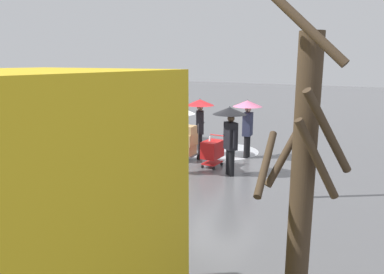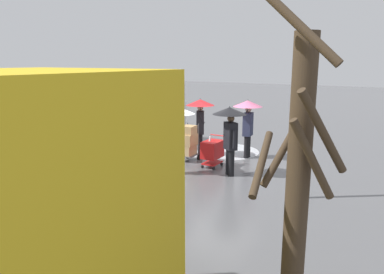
{
  "view_description": "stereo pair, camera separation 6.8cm",
  "coord_description": "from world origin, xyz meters",
  "px_view_note": "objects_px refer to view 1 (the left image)",
  "views": [
    {
      "loc": [
        -5.17,
        10.25,
        3.46
      ],
      "look_at": [
        0.67,
        0.37,
        1.05
      ],
      "focal_mm": 33.73,
      "sensor_mm": 36.0,
      "label": 1
    },
    {
      "loc": [
        -5.23,
        10.22,
        3.46
      ],
      "look_at": [
        0.67,
        0.37,
        1.05
      ],
      "focal_mm": 33.73,
      "sensor_mm": 36.0,
      "label": 2
    }
  ],
  "objects_px": {
    "street_lamp": "(306,107)",
    "hand_dolly_boxes": "(189,141)",
    "pedestrian_pink_side": "(200,113)",
    "pedestrian_white_side": "(177,124)",
    "pedestrian_black_side": "(230,124)",
    "shopping_cart_vendor": "(212,150)",
    "bare_tree_near": "(300,207)",
    "cargo_van_parked_right": "(132,121)",
    "pedestrian_far_side": "(248,115)"
  },
  "relations": [
    {
      "from": "pedestrian_pink_side",
      "to": "hand_dolly_boxes",
      "type": "bearing_deg",
      "value": 93.46
    },
    {
      "from": "pedestrian_black_side",
      "to": "pedestrian_far_side",
      "type": "distance_m",
      "value": 2.16
    },
    {
      "from": "shopping_cart_vendor",
      "to": "pedestrian_far_side",
      "type": "relative_size",
      "value": 0.49
    },
    {
      "from": "cargo_van_parked_right",
      "to": "pedestrian_far_side",
      "type": "bearing_deg",
      "value": -164.43
    },
    {
      "from": "cargo_van_parked_right",
      "to": "hand_dolly_boxes",
      "type": "bearing_deg",
      "value": 175.19
    },
    {
      "from": "shopping_cart_vendor",
      "to": "street_lamp",
      "type": "xyz_separation_m",
      "value": [
        -3.27,
        1.33,
        1.8
      ]
    },
    {
      "from": "street_lamp",
      "to": "hand_dolly_boxes",
      "type": "bearing_deg",
      "value": -19.81
    },
    {
      "from": "pedestrian_black_side",
      "to": "cargo_van_parked_right",
      "type": "bearing_deg",
      "value": -11.41
    },
    {
      "from": "pedestrian_white_side",
      "to": "pedestrian_far_side",
      "type": "relative_size",
      "value": 1.0
    },
    {
      "from": "cargo_van_parked_right",
      "to": "pedestrian_far_side",
      "type": "height_order",
      "value": "cargo_van_parked_right"
    },
    {
      "from": "pedestrian_black_side",
      "to": "pedestrian_white_side",
      "type": "height_order",
      "value": "same"
    },
    {
      "from": "cargo_van_parked_right",
      "to": "pedestrian_pink_side",
      "type": "distance_m",
      "value": 2.78
    },
    {
      "from": "shopping_cart_vendor",
      "to": "pedestrian_black_side",
      "type": "bearing_deg",
      "value": 150.39
    },
    {
      "from": "cargo_van_parked_right",
      "to": "shopping_cart_vendor",
      "type": "height_order",
      "value": "cargo_van_parked_right"
    },
    {
      "from": "bare_tree_near",
      "to": "shopping_cart_vendor",
      "type": "bearing_deg",
      "value": -56.36
    },
    {
      "from": "pedestrian_far_side",
      "to": "bare_tree_near",
      "type": "relative_size",
      "value": 0.51
    },
    {
      "from": "hand_dolly_boxes",
      "to": "street_lamp",
      "type": "distance_m",
      "value": 4.88
    },
    {
      "from": "cargo_van_parked_right",
      "to": "hand_dolly_boxes",
      "type": "distance_m",
      "value": 2.77
    },
    {
      "from": "pedestrian_far_side",
      "to": "street_lamp",
      "type": "distance_m",
      "value": 4.12
    },
    {
      "from": "bare_tree_near",
      "to": "street_lamp",
      "type": "xyz_separation_m",
      "value": [
        1.25,
        -5.46,
        0.38
      ]
    },
    {
      "from": "pedestrian_pink_side",
      "to": "pedestrian_white_side",
      "type": "height_order",
      "value": "same"
    },
    {
      "from": "pedestrian_pink_side",
      "to": "cargo_van_parked_right",
      "type": "bearing_deg",
      "value": 14.06
    },
    {
      "from": "pedestrian_pink_side",
      "to": "pedestrian_far_side",
      "type": "relative_size",
      "value": 1.0
    },
    {
      "from": "hand_dolly_boxes",
      "to": "street_lamp",
      "type": "height_order",
      "value": "street_lamp"
    },
    {
      "from": "pedestrian_far_side",
      "to": "cargo_van_parked_right",
      "type": "bearing_deg",
      "value": 15.57
    },
    {
      "from": "pedestrian_white_side",
      "to": "pedestrian_black_side",
      "type": "bearing_deg",
      "value": -153.91
    },
    {
      "from": "shopping_cart_vendor",
      "to": "pedestrian_white_side",
      "type": "xyz_separation_m",
      "value": [
        0.61,
        1.19,
        1.02
      ]
    },
    {
      "from": "pedestrian_black_side",
      "to": "pedestrian_white_side",
      "type": "relative_size",
      "value": 1.0
    },
    {
      "from": "shopping_cart_vendor",
      "to": "pedestrian_black_side",
      "type": "xyz_separation_m",
      "value": [
        -0.85,
        0.48,
        1.02
      ]
    },
    {
      "from": "pedestrian_black_side",
      "to": "bare_tree_near",
      "type": "distance_m",
      "value": 7.32
    },
    {
      "from": "hand_dolly_boxes",
      "to": "bare_tree_near",
      "type": "height_order",
      "value": "bare_tree_near"
    },
    {
      "from": "hand_dolly_boxes",
      "to": "pedestrian_pink_side",
      "type": "height_order",
      "value": "pedestrian_pink_side"
    },
    {
      "from": "bare_tree_near",
      "to": "pedestrian_far_side",
      "type": "bearing_deg",
      "value": -64.83
    },
    {
      "from": "cargo_van_parked_right",
      "to": "hand_dolly_boxes",
      "type": "xyz_separation_m",
      "value": [
        -2.73,
        0.23,
        -0.46
      ]
    },
    {
      "from": "pedestrian_black_side",
      "to": "bare_tree_near",
      "type": "bearing_deg",
      "value": 120.21
    },
    {
      "from": "pedestrian_pink_side",
      "to": "pedestrian_black_side",
      "type": "height_order",
      "value": "same"
    },
    {
      "from": "hand_dolly_boxes",
      "to": "pedestrian_pink_side",
      "type": "distance_m",
      "value": 1.25
    },
    {
      "from": "pedestrian_far_side",
      "to": "hand_dolly_boxes",
      "type": "bearing_deg",
      "value": 41.9
    },
    {
      "from": "shopping_cart_vendor",
      "to": "bare_tree_near",
      "type": "distance_m",
      "value": 8.28
    },
    {
      "from": "shopping_cart_vendor",
      "to": "bare_tree_near",
      "type": "bearing_deg",
      "value": 123.64
    },
    {
      "from": "cargo_van_parked_right",
      "to": "pedestrian_far_side",
      "type": "relative_size",
      "value": 2.51
    },
    {
      "from": "bare_tree_near",
      "to": "pedestrian_black_side",
      "type": "bearing_deg",
      "value": -59.79
    },
    {
      "from": "pedestrian_pink_side",
      "to": "pedestrian_black_side",
      "type": "bearing_deg",
      "value": 140.6
    },
    {
      "from": "cargo_van_parked_right",
      "to": "pedestrian_black_side",
      "type": "relative_size",
      "value": 2.51
    },
    {
      "from": "pedestrian_pink_side",
      "to": "pedestrian_black_side",
      "type": "relative_size",
      "value": 1.0
    },
    {
      "from": "pedestrian_far_side",
      "to": "bare_tree_near",
      "type": "distance_m",
      "value": 9.34
    },
    {
      "from": "pedestrian_pink_side",
      "to": "bare_tree_near",
      "type": "relative_size",
      "value": 0.51
    },
    {
      "from": "shopping_cart_vendor",
      "to": "pedestrian_pink_side",
      "type": "distance_m",
      "value": 1.87
    },
    {
      "from": "shopping_cart_vendor",
      "to": "pedestrian_far_side",
      "type": "height_order",
      "value": "pedestrian_far_side"
    },
    {
      "from": "street_lamp",
      "to": "cargo_van_parked_right",
      "type": "bearing_deg",
      "value": -14.22
    }
  ]
}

